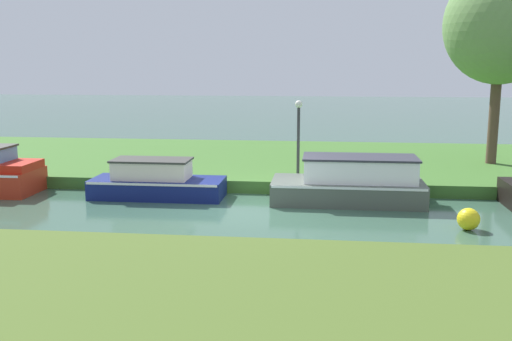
# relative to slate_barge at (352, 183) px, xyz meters

# --- Properties ---
(ground_plane) EXTENTS (120.00, 120.00, 0.00)m
(ground_plane) POSITION_rel_slate_barge_xyz_m (-2.75, -1.20, -0.59)
(ground_plane) COLOR #385C49
(riverbank_far) EXTENTS (72.00, 10.00, 0.40)m
(riverbank_far) POSITION_rel_slate_barge_xyz_m (-2.75, 5.80, -0.39)
(riverbank_far) COLOR #3C6A29
(riverbank_far) RESTS_ON ground_plane
(slate_barge) EXTENTS (4.43, 1.93, 1.38)m
(slate_barge) POSITION_rel_slate_barge_xyz_m (0.00, 0.00, 0.00)
(slate_barge) COLOR #4C544B
(slate_barge) RESTS_ON ground_plane
(navy_narrowboat) EXTENTS (4.05, 1.52, 1.19)m
(navy_narrowboat) POSITION_rel_slate_barge_xyz_m (-5.92, 0.00, -0.11)
(navy_narrowboat) COLOR navy
(navy_narrowboat) RESTS_ON ground_plane
(willow_tree_left) EXTENTS (4.00, 4.43, 7.18)m
(willow_tree_left) POSITION_rel_slate_barge_xyz_m (5.37, 5.22, 4.83)
(willow_tree_left) COLOR brown
(willow_tree_left) RESTS_ON riverbank_far
(lamp_post) EXTENTS (0.24, 0.24, 2.48)m
(lamp_post) POSITION_rel_slate_barge_xyz_m (-1.67, 2.06, 1.40)
(lamp_post) COLOR #333338
(lamp_post) RESTS_ON riverbank_far
(channel_buoy) EXTENTS (0.55, 0.55, 0.55)m
(channel_buoy) POSITION_rel_slate_barge_xyz_m (2.74, -2.65, -0.32)
(channel_buoy) COLOR yellow
(channel_buoy) RESTS_ON ground_plane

